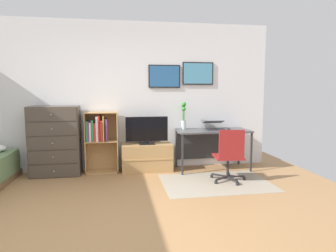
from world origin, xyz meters
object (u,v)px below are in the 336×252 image
object	(u,v)px
laptop	(214,126)
television	(147,131)
tv_stand	(147,157)
office_chair	(230,154)
desk	(212,136)
bookshelf	(99,136)
dresser	(55,141)
bamboo_vase	(184,115)
computer_mouse	(229,129)

from	to	relation	value
laptop	television	bearing A→B (deg)	-177.45
tv_stand	office_chair	xyz separation A→B (m)	(1.22, -0.91, 0.21)
desk	laptop	distance (m)	0.20
office_chair	desk	bearing A→B (deg)	97.08
bookshelf	tv_stand	distance (m)	0.93
tv_stand	desk	distance (m)	1.26
television	laptop	size ratio (longest dim) A/B	1.83
laptop	dresser	bearing A→B (deg)	-177.57
tv_stand	laptop	bearing A→B (deg)	-1.05
bookshelf	bamboo_vase	world-z (taller)	bamboo_vase
television	bamboo_vase	world-z (taller)	bamboo_vase
laptop	bamboo_vase	distance (m)	0.61
desk	television	bearing A→B (deg)	179.83
bookshelf	desk	size ratio (longest dim) A/B	0.82
television	office_chair	distance (m)	1.54
office_chair	laptop	world-z (taller)	laptop
laptop	bamboo_vase	world-z (taller)	bamboo_vase
bookshelf	computer_mouse	xyz separation A→B (m)	(2.33, -0.19, 0.11)
bookshelf	bamboo_vase	distance (m)	1.58
dresser	bamboo_vase	size ratio (longest dim) A/B	2.36
desk	bamboo_vase	size ratio (longest dim) A/B	2.62
computer_mouse	desk	bearing A→B (deg)	157.26
tv_stand	laptop	size ratio (longest dim) A/B	2.20
desk	dresser	bearing A→B (deg)	179.78
laptop	desk	bearing A→B (deg)	-174.43
dresser	bookshelf	distance (m)	0.75
dresser	television	xyz separation A→B (m)	(1.58, -0.01, 0.14)
office_chair	laptop	xyz separation A→B (m)	(0.04, 0.89, 0.35)
tv_stand	office_chair	bearing A→B (deg)	-36.72
office_chair	bookshelf	bearing A→B (deg)	161.16
desk	bamboo_vase	bearing A→B (deg)	168.40
tv_stand	dresser	bearing A→B (deg)	-179.45
tv_stand	bamboo_vase	xyz separation A→B (m)	(0.70, 0.08, 0.77)
computer_mouse	laptop	bearing A→B (deg)	152.26
dresser	office_chair	world-z (taller)	dresser
dresser	desk	distance (m)	2.79
bookshelf	laptop	bearing A→B (deg)	-1.87
tv_stand	computer_mouse	bearing A→B (deg)	-5.55
office_chair	television	bearing A→B (deg)	150.05
tv_stand	office_chair	size ratio (longest dim) A/B	1.06
desk	computer_mouse	bearing A→B (deg)	-22.74
dresser	television	bearing A→B (deg)	-0.26
dresser	bamboo_vase	xyz separation A→B (m)	(2.28, 0.09, 0.42)
office_chair	dresser	bearing A→B (deg)	168.33
tv_stand	desk	xyz separation A→B (m)	(1.21, -0.03, 0.36)
tv_stand	bamboo_vase	world-z (taller)	bamboo_vase
tv_stand	television	size ratio (longest dim) A/B	1.20
bamboo_vase	desk	bearing A→B (deg)	-11.60
dresser	computer_mouse	xyz separation A→B (m)	(3.07, -0.13, 0.16)
bookshelf	tv_stand	xyz separation A→B (m)	(0.84, -0.05, -0.40)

